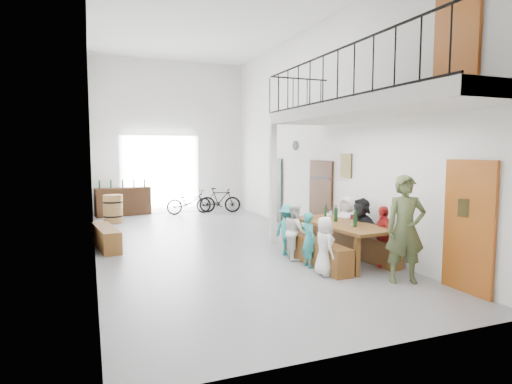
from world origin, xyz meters
name	(u,v)px	position (x,y,z in m)	size (l,w,h in m)	color
floor	(216,244)	(0.00, 0.00, 0.00)	(12.00, 12.00, 0.00)	slate
room_walls	(215,95)	(0.00, 0.00, 3.55)	(12.00, 12.00, 12.00)	white
gateway_portal	(160,174)	(-0.40, 5.94, 1.40)	(2.80, 0.08, 2.80)	white
right_wall_decor	(357,174)	(2.70, -1.87, 1.74)	(0.07, 8.28, 5.07)	#8F4514
balcony	(365,111)	(1.98, -3.13, 2.96)	(1.52, 5.62, 4.00)	silver
tasting_table	(341,227)	(1.90, -2.51, 0.71)	(1.15, 2.43, 0.79)	brown
bench_inner	(315,252)	(1.30, -2.53, 0.25)	(0.35, 2.20, 0.51)	brown
bench_wall	(360,246)	(2.43, -2.42, 0.25)	(0.29, 2.21, 0.51)	brown
tableware	(340,216)	(1.88, -2.50, 0.94)	(0.41, 1.21, 0.35)	black
side_bench	(106,238)	(-2.50, 0.46, 0.25)	(0.38, 1.76, 0.49)	brown
oak_barrel	(113,209)	(-2.16, 4.09, 0.44)	(0.60, 0.60, 0.88)	olive
serving_counter	(123,201)	(-1.75, 5.65, 0.49)	(1.85, 0.51, 0.98)	#3D2010
counter_bottles	(123,184)	(-1.75, 5.65, 1.12)	(1.58, 0.34, 0.28)	black
guest_left_a	(325,246)	(1.09, -3.26, 0.53)	(0.52, 0.34, 1.07)	white
guest_left_b	(309,240)	(1.09, -2.65, 0.53)	(0.39, 0.26, 1.07)	teal
guest_left_c	(295,231)	(1.12, -2.02, 0.58)	(0.57, 0.44, 1.17)	white
guest_left_d	(288,230)	(1.11, -1.70, 0.55)	(0.72, 0.41, 1.11)	teal
guest_right_a	(383,236)	(2.45, -3.14, 0.59)	(0.69, 0.29, 1.18)	#A21D1B
guest_right_b	(361,228)	(2.40, -2.48, 0.64)	(1.18, 0.38, 1.28)	black
guest_right_c	(347,224)	(2.45, -1.90, 0.62)	(0.61, 0.40, 1.25)	white
host_standing	(405,229)	(2.14, -4.12, 0.92)	(0.67, 0.44, 1.83)	#47522E
potted_plant	(301,226)	(2.45, 0.27, 0.24)	(0.43, 0.37, 0.47)	#1F551E
bicycle_near	(189,202)	(0.47, 5.14, 0.43)	(0.58, 1.65, 0.87)	black
bicycle_far	(220,200)	(1.60, 5.09, 0.45)	(0.43, 1.50, 0.90)	black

